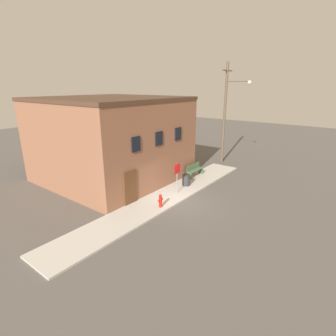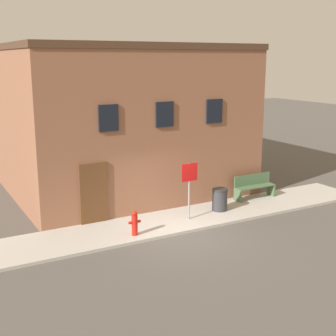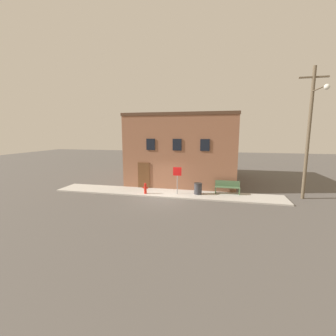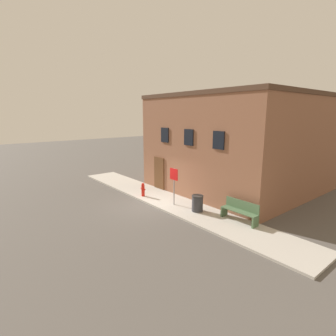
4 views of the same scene
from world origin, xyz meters
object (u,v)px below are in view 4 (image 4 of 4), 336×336
object	(u,v)px
fire_hydrant	(143,189)
trash_bin	(197,203)
bench	(240,211)
stop_sign	(174,180)

from	to	relation	value
fire_hydrant	trash_bin	distance (m)	3.92
fire_hydrant	bench	xyz separation A→B (m)	(5.98, 1.36, 0.08)
fire_hydrant	bench	world-z (taller)	bench
bench	trash_bin	xyz separation A→B (m)	(-2.13, -0.62, -0.07)
stop_sign	trash_bin	distance (m)	1.83
fire_hydrant	stop_sign	size ratio (longest dim) A/B	0.41
stop_sign	trash_bin	world-z (taller)	stop_sign
stop_sign	trash_bin	bearing A→B (deg)	10.50
bench	trash_bin	world-z (taller)	bench
trash_bin	fire_hydrant	bearing A→B (deg)	-169.10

